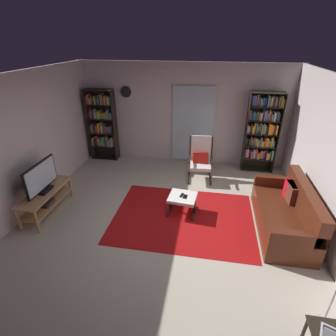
# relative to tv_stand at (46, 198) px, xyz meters

# --- Properties ---
(ground_plane) EXTENTS (7.02, 7.02, 0.00)m
(ground_plane) POSITION_rel_tv_stand_xyz_m (2.31, 0.03, -0.32)
(ground_plane) COLOR #B9B09B
(wall_back) EXTENTS (5.60, 0.06, 2.60)m
(wall_back) POSITION_rel_tv_stand_xyz_m (2.31, 2.93, 0.98)
(wall_back) COLOR beige
(wall_back) RESTS_ON ground
(wall_left) EXTENTS (0.06, 6.00, 2.60)m
(wall_left) POSITION_rel_tv_stand_xyz_m (-0.39, 0.03, 0.98)
(wall_left) COLOR beige
(wall_left) RESTS_ON ground
(glass_door_panel) EXTENTS (1.10, 0.01, 2.00)m
(glass_door_panel) POSITION_rel_tv_stand_xyz_m (2.59, 2.86, 0.73)
(glass_door_panel) COLOR silver
(area_rug) EXTENTS (2.66, 1.99, 0.01)m
(area_rug) POSITION_rel_tv_stand_xyz_m (2.66, 0.29, -0.32)
(area_rug) COLOR #A51011
(area_rug) RESTS_ON ground
(tv_stand) EXTENTS (0.45, 1.29, 0.49)m
(tv_stand) POSITION_rel_tv_stand_xyz_m (0.00, 0.00, 0.00)
(tv_stand) COLOR tan
(tv_stand) RESTS_ON ground
(television) EXTENTS (0.20, 0.90, 0.59)m
(television) POSITION_rel_tv_stand_xyz_m (0.00, 0.01, 0.44)
(television) COLOR black
(television) RESTS_ON tv_stand
(bookshelf_near_tv) EXTENTS (0.75, 0.30, 1.93)m
(bookshelf_near_tv) POSITION_rel_tv_stand_xyz_m (0.13, 2.69, 0.70)
(bookshelf_near_tv) COLOR black
(bookshelf_near_tv) RESTS_ON ground
(bookshelf_near_sofa) EXTENTS (0.79, 0.30, 2.00)m
(bookshelf_near_sofa) POSITION_rel_tv_stand_xyz_m (4.30, 2.65, 0.75)
(bookshelf_near_sofa) COLOR black
(bookshelf_near_sofa) RESTS_ON ground
(leather_sofa) EXTENTS (0.80, 1.85, 0.87)m
(leather_sofa) POSITION_rel_tv_stand_xyz_m (4.49, 0.30, -0.01)
(leather_sofa) COLOR #4F2111
(leather_sofa) RESTS_ON ground
(lounge_armchair) EXTENTS (0.61, 0.69, 1.02)m
(lounge_armchair) POSITION_rel_tv_stand_xyz_m (2.86, 1.98, 0.21)
(lounge_armchair) COLOR black
(lounge_armchair) RESTS_ON ground
(ottoman) EXTENTS (0.56, 0.53, 0.37)m
(ottoman) POSITION_rel_tv_stand_xyz_m (2.62, 0.46, -0.01)
(ottoman) COLOR white
(ottoman) RESTS_ON ground
(tv_remote) EXTENTS (0.07, 0.15, 0.02)m
(tv_remote) POSITION_rel_tv_stand_xyz_m (2.60, 0.47, 0.06)
(tv_remote) COLOR black
(tv_remote) RESTS_ON ottoman
(cell_phone) EXTENTS (0.08, 0.15, 0.01)m
(cell_phone) POSITION_rel_tv_stand_xyz_m (2.67, 0.44, 0.06)
(cell_phone) COLOR black
(cell_phone) RESTS_ON ottoman
(wall_clock) EXTENTS (0.29, 0.03, 0.29)m
(wall_clock) POSITION_rel_tv_stand_xyz_m (0.80, 2.85, 1.53)
(wall_clock) COLOR silver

